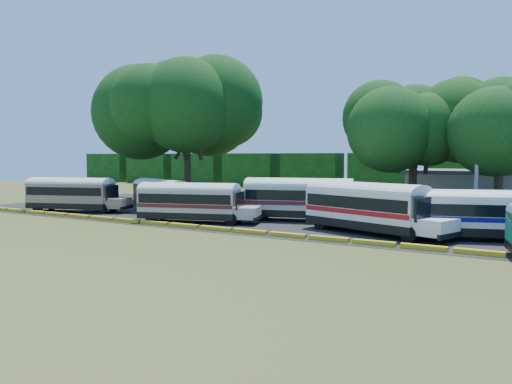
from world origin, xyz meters
The scene contains 15 objects.
ground centered at (0.00, 0.00, 0.00)m, with size 160.00×160.00×0.00m, color #304316.
asphalt_strip centered at (1.00, 12.00, 0.01)m, with size 64.00×24.00×0.02m, color black.
curb centered at (0.00, 1.00, 0.15)m, with size 53.70×0.45×0.30m.
terminal_building centered at (18.00, 30.00, 2.03)m, with size 19.00×9.00×4.00m.
treeline_backdrop centered at (0.00, 48.00, 3.00)m, with size 130.00×4.00×6.00m.
bus_beige centered at (-17.93, 4.02, 1.95)m, with size 10.61×5.64×3.40m.
bus_red centered at (-10.42, 8.59, 1.85)m, with size 9.97×6.00×3.22m.
bus_cream_west centered at (-2.82, 3.66, 1.88)m, with size 10.41×5.36×3.33m.
bus_cream_east centered at (4.63, 9.24, 2.08)m, with size 11.49×5.66×3.67m.
bus_white_red centered at (11.65, 5.41, 2.07)m, with size 11.44×6.21×3.67m.
bus_white_blue centered at (17.63, 6.04, 1.89)m, with size 10.42×5.45×3.34m.
tree_west centered at (-14.33, 17.63, 11.36)m, with size 15.11×15.11×16.92m.
tree_center centered at (11.11, 20.81, 8.58)m, with size 10.42×10.42×12.44m.
tree_east centered at (18.72, 20.80, 8.90)m, with size 9.91×9.91×12.57m.
utility_pole centered at (17.57, 14.96, 4.39)m, with size 1.60×0.30×8.56m.
Camera 1 is at (22.83, -29.03, 5.54)m, focal length 35.00 mm.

